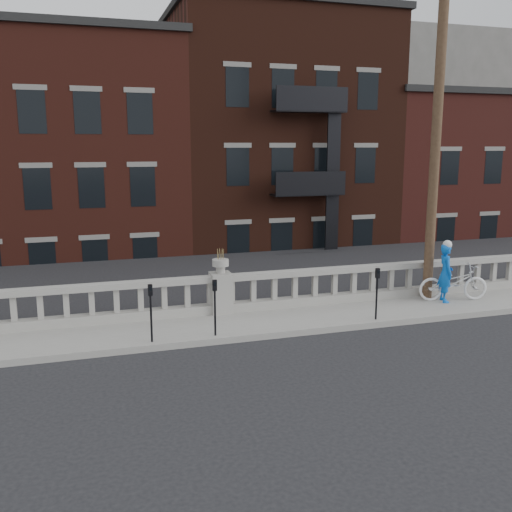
# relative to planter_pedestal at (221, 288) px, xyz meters

# --- Properties ---
(ground) EXTENTS (120.00, 120.00, 0.00)m
(ground) POSITION_rel_planter_pedestal_xyz_m (0.00, -3.95, -0.83)
(ground) COLOR black
(ground) RESTS_ON ground
(sidewalk) EXTENTS (32.00, 2.20, 0.15)m
(sidewalk) POSITION_rel_planter_pedestal_xyz_m (0.00, -0.95, -0.76)
(sidewalk) COLOR gray
(sidewalk) RESTS_ON ground
(balustrade) EXTENTS (28.00, 0.34, 1.03)m
(balustrade) POSITION_rel_planter_pedestal_xyz_m (0.00, 0.00, -0.19)
(balustrade) COLOR gray
(balustrade) RESTS_ON sidewalk
(planter_pedestal) EXTENTS (0.55, 0.55, 1.76)m
(planter_pedestal) POSITION_rel_planter_pedestal_xyz_m (0.00, 0.00, 0.00)
(planter_pedestal) COLOR gray
(planter_pedestal) RESTS_ON sidewalk
(lower_level) EXTENTS (80.00, 44.00, 20.80)m
(lower_level) POSITION_rel_planter_pedestal_xyz_m (0.56, 19.09, 1.80)
(lower_level) COLOR #605E59
(lower_level) RESTS_ON ground
(utility_pole) EXTENTS (1.60, 0.28, 10.00)m
(utility_pole) POSITION_rel_planter_pedestal_xyz_m (6.20, -0.35, 4.41)
(utility_pole) COLOR #422D1E
(utility_pole) RESTS_ON sidewalk
(parking_meter_b) EXTENTS (0.10, 0.09, 1.36)m
(parking_meter_b) POSITION_rel_planter_pedestal_xyz_m (-2.08, -1.80, 0.17)
(parking_meter_b) COLOR black
(parking_meter_b) RESTS_ON sidewalk
(parking_meter_c) EXTENTS (0.10, 0.09, 1.36)m
(parking_meter_c) POSITION_rel_planter_pedestal_xyz_m (-0.58, -1.80, 0.17)
(parking_meter_c) COLOR black
(parking_meter_c) RESTS_ON sidewalk
(parking_meter_d) EXTENTS (0.10, 0.09, 1.36)m
(parking_meter_d) POSITION_rel_planter_pedestal_xyz_m (3.70, -1.80, 0.17)
(parking_meter_d) COLOR black
(parking_meter_d) RESTS_ON sidewalk
(bicycle) EXTENTS (2.13, 1.12, 1.07)m
(bicycle) POSITION_rel_planter_pedestal_xyz_m (6.76, -0.80, -0.15)
(bicycle) COLOR silver
(bicycle) RESTS_ON sidewalk
(cyclist) EXTENTS (0.56, 0.71, 1.69)m
(cyclist) POSITION_rel_planter_pedestal_xyz_m (6.45, -0.84, 0.16)
(cyclist) COLOR blue
(cyclist) RESTS_ON sidewalk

